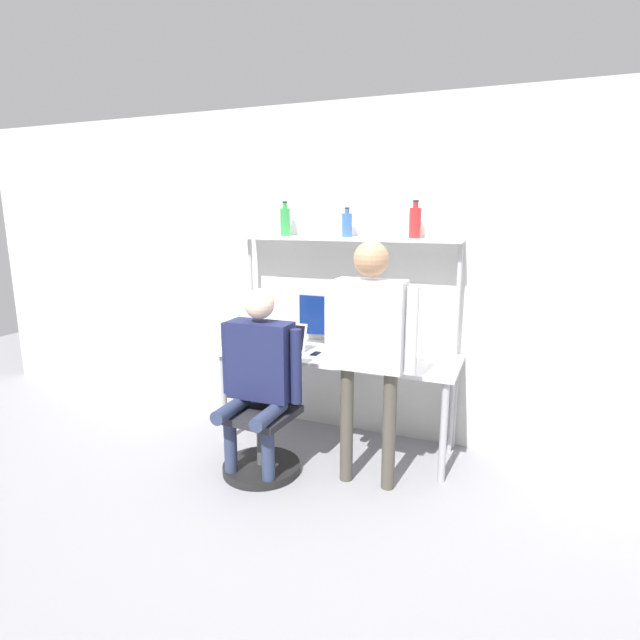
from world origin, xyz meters
The scene contains 13 objects.
ground_plane centered at (0.00, 0.00, 0.00)m, with size 12.00×12.00×0.00m, color gray.
wall_back centered at (0.00, 0.72, 1.35)m, with size 8.00×0.06×2.70m.
desk centered at (0.00, 0.36, 0.69)m, with size 1.87×0.67×0.77m.
shelf_unit centered at (0.00, 0.56, 1.42)m, with size 1.78×0.25×1.66m.
monitor centered at (-0.08, 0.53, 1.00)m, with size 0.64×0.20×0.43m.
laptop centered at (-0.38, 0.26, 0.83)m, with size 0.29×0.22×0.22m.
cell_phone centered at (-0.14, 0.24, 0.77)m, with size 0.07×0.15×0.01m.
office_chair centered at (-0.35, -0.22, 0.28)m, with size 0.56×0.56×0.92m.
person_seated centered at (-0.36, -0.27, 0.79)m, with size 0.62×0.47×1.34m.
person_standing centered at (0.40, -0.14, 1.07)m, with size 0.63×0.23×1.67m.
bottle_blue centered at (0.00, 0.56, 1.75)m, with size 0.08×0.08×0.23m.
bottle_red centered at (0.53, 0.56, 1.77)m, with size 0.09×0.09×0.28m.
bottle_green centered at (-0.53, 0.56, 1.78)m, with size 0.08×0.08×0.28m.
Camera 1 is at (1.27, -3.19, 1.84)m, focal length 28.00 mm.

